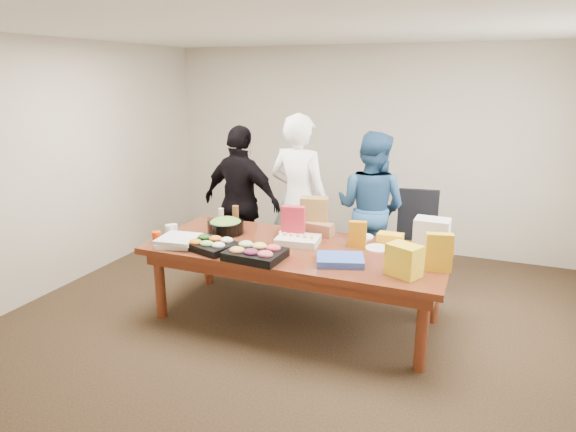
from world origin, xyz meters
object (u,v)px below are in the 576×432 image
at_px(salad_bowl, 226,227).
at_px(sheet_cake, 298,240).
at_px(office_chair, 413,244).
at_px(person_right, 370,208).
at_px(person_center, 299,200).
at_px(conference_table, 296,284).

bearing_deg(salad_bowl, sheet_cake, -3.26).
xyz_separation_m(sheet_cake, salad_bowl, (-0.81, 0.05, 0.03)).
xyz_separation_m(office_chair, person_right, (-0.50, 0.05, 0.34)).
xyz_separation_m(office_chair, salad_bowl, (-1.76, -1.03, 0.29)).
height_order(person_center, salad_bowl, person_center).
bearing_deg(office_chair, person_center, -176.15).
bearing_deg(conference_table, person_center, 109.56).
height_order(person_center, person_right, person_center).
relative_size(office_chair, salad_bowl, 2.80).
bearing_deg(conference_table, sheet_cake, 101.20).
relative_size(person_right, salad_bowl, 4.63).
relative_size(person_right, sheet_cake, 4.32).
height_order(conference_table, person_center, person_center).
xyz_separation_m(office_chair, person_center, (-1.25, -0.27, 0.44)).
xyz_separation_m(conference_table, person_right, (0.42, 1.23, 0.49)).
bearing_deg(person_right, salad_bowl, 53.04).
bearing_deg(sheet_cake, conference_table, -85.13).
bearing_deg(office_chair, conference_table, -136.52).
bearing_deg(person_right, conference_table, 83.16).
height_order(conference_table, sheet_cake, sheet_cake).
xyz_separation_m(office_chair, sheet_cake, (-0.94, -1.08, 0.26)).
height_order(conference_table, person_right, person_right).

